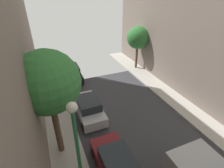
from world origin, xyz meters
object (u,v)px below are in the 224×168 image
Objects in this scene: parked_car_left_5 at (71,73)px; lamp_post at (76,138)px; parked_car_left_4 at (89,108)px; street_tree_0 at (48,83)px; street_tree_1 at (138,38)px; parked_car_left_3 at (117,166)px.

parked_car_left_5 is 12.78m from lamp_post.
parked_car_left_5 is (0.00, 6.78, 0.00)m from parked_car_left_4.
street_tree_0 is 1.22× the size of lamp_post.
lamp_post reaches higher than street_tree_1.
parked_car_left_4 is 0.84× the size of street_tree_1.
parked_car_left_4 is (0.00, 5.49, 0.00)m from parked_car_left_3.
parked_car_left_4 and parked_car_left_5 have the same top height.
parked_car_left_3 is at bearing 0.70° from lamp_post.
parked_car_left_4 is at bearing -140.84° from street_tree_1.
parked_car_left_5 is 10.68m from street_tree_0.
parked_car_left_5 is 0.84× the size of street_tree_1.
street_tree_1 is (7.93, 6.46, 3.11)m from parked_car_left_4.
lamp_post is (-9.83, -11.97, -0.20)m from street_tree_1.
parked_car_left_5 is 0.65× the size of street_tree_0.
parked_car_left_5 is 0.80× the size of lamp_post.
parked_car_left_4 is 0.80× the size of lamp_post.
lamp_post is at bearing -129.40° from street_tree_1.
parked_car_left_3 is 5.64m from street_tree_0.
parked_car_left_3 is at bearing -90.00° from parked_car_left_4.
parked_car_left_3 is at bearing -123.58° from street_tree_1.
parked_car_left_4 is 5.60m from street_tree_0.
street_tree_0 is at bearing 132.59° from parked_car_left_3.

